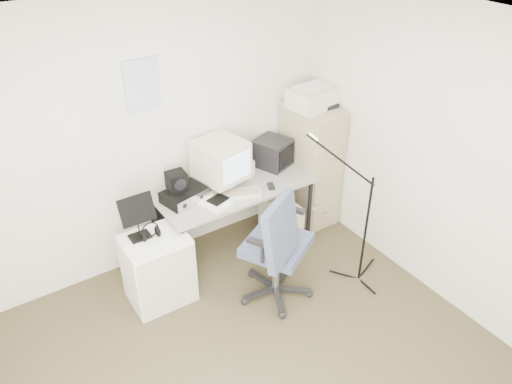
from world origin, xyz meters
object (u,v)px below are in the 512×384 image
filing_cabinet (310,164)px  office_chair (277,243)px  desk (235,217)px  side_cart (158,269)px

filing_cabinet → office_chair: (-1.00, -0.81, -0.08)m
filing_cabinet → office_chair: filing_cabinet is taller
desk → office_chair: bearing=-93.9°
filing_cabinet → desk: 0.99m
desk → office_chair: 0.80m
filing_cabinet → side_cart: bearing=-171.5°
filing_cabinet → side_cart: size_ratio=1.96×
filing_cabinet → desk: bearing=-178.2°
office_chair → side_cart: size_ratio=1.73×
filing_cabinet → desk: size_ratio=0.87×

